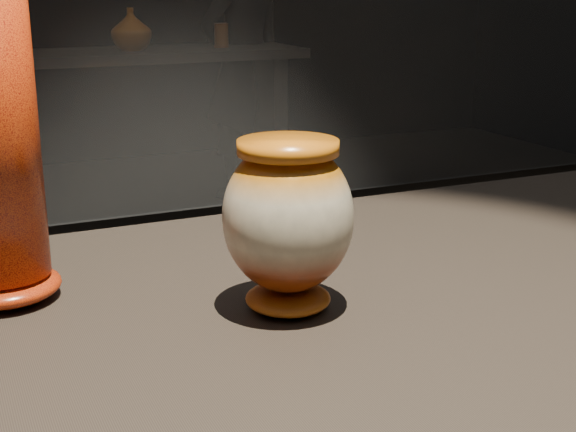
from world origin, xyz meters
name	(u,v)px	position (x,y,z in m)	size (l,w,h in m)	color
main_vase	(288,219)	(-0.05, 0.02, 1.00)	(0.17, 0.17, 0.19)	maroon
back_shelf	(114,102)	(0.53, 3.49, 0.64)	(2.00, 0.60, 0.90)	black
back_vase_left	(9,33)	(0.03, 3.52, 1.00)	(0.19, 0.19, 0.20)	brown
back_vase_mid	(131,29)	(0.62, 3.43, 1.01)	(0.21, 0.21, 0.22)	maroon
back_vase_right	(221,35)	(1.12, 3.45, 0.96)	(0.08, 0.08, 0.13)	brown
visitor	(244,67)	(1.32, 3.64, 0.77)	(0.56, 0.37, 1.54)	black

